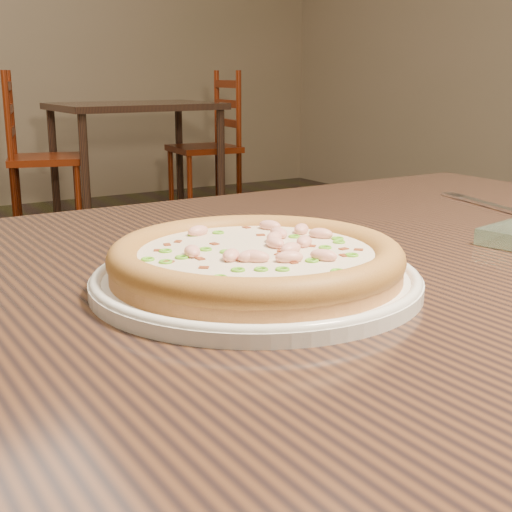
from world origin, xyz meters
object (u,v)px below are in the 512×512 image
plate (256,279)px  bg_table_right (135,118)px  hero_table (326,347)px  chair_d (211,147)px  chair_c (35,158)px  pizza (256,259)px

plate → bg_table_right: 4.05m
hero_table → plate: (-0.12, -0.05, 0.11)m
plate → bg_table_right: (1.47, 3.77, -0.10)m
plate → chair_d: chair_d is taller
hero_table → chair_c: size_ratio=1.26×
pizza → chair_d: size_ratio=0.28×
hero_table → pizza: 0.18m
bg_table_right → hero_table: bearing=-110.0°
hero_table → plate: plate is taller
hero_table → chair_c: (0.71, 3.75, -0.21)m
chair_c → chair_d: 1.21m
plate → chair_d: size_ratio=0.31×
hero_table → plate: size_ratio=4.09×
pizza → chair_c: size_ratio=0.28×
bg_table_right → chair_d: chair_d is taller
hero_table → pizza: (-0.12, -0.05, 0.13)m
chair_d → hero_table: bearing=-117.0°
pizza → chair_c: bearing=77.7°
hero_table → bg_table_right: bearing=70.0°
hero_table → chair_c: bearing=79.3°
hero_table → pizza: bearing=-157.4°
pizza → bg_table_right: (1.47, 3.77, -0.12)m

